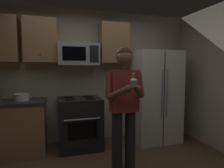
{
  "coord_description": "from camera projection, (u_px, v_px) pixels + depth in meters",
  "views": [
    {
      "loc": [
        -0.58,
        -2.13,
        1.47
      ],
      "look_at": [
        0.17,
        0.38,
        1.25
      ],
      "focal_mm": 30.84,
      "sensor_mm": 36.0,
      "label": 1
    }
  ],
  "objects": [
    {
      "name": "wall_back",
      "position": [
        84.0,
        76.0,
        3.88
      ],
      "size": [
        4.4,
        0.1,
        2.6
      ],
      "primitive_type": "cube",
      "color": "#B7AD99",
      "rests_on": "ground"
    },
    {
      "name": "oven_range",
      "position": [
        80.0,
        123.0,
        3.53
      ],
      "size": [
        0.76,
        0.7,
        0.93
      ],
      "color": "black",
      "rests_on": "ground"
    },
    {
      "name": "microwave",
      "position": [
        78.0,
        54.0,
        3.54
      ],
      "size": [
        0.74,
        0.41,
        0.4
      ],
      "color": "#9EA0A5"
    },
    {
      "name": "refrigerator",
      "position": [
        154.0,
        96.0,
        3.89
      ],
      "size": [
        0.9,
        0.75,
        1.8
      ],
      "color": "white",
      "rests_on": "ground"
    },
    {
      "name": "cabinet_row_upper",
      "position": [
        45.0,
        41.0,
        3.41
      ],
      "size": [
        2.78,
        0.36,
        0.76
      ],
      "color": "#9E7247"
    },
    {
      "name": "counter_left",
      "position": [
        1.0,
        129.0,
        3.18
      ],
      "size": [
        1.44,
        0.66,
        0.92
      ],
      "color": "#9E7247",
      "rests_on": "ground"
    },
    {
      "name": "bowl_large_white",
      "position": [
        22.0,
        97.0,
        3.25
      ],
      "size": [
        0.25,
        0.25,
        0.12
      ],
      "color": "white",
      "rests_on": "counter_left"
    },
    {
      "name": "person",
      "position": [
        124.0,
        102.0,
        2.69
      ],
      "size": [
        0.6,
        0.48,
        1.76
      ],
      "color": "#262628",
      "rests_on": "ground"
    },
    {
      "name": "cupcake",
      "position": [
        134.0,
        82.0,
        2.35
      ],
      "size": [
        0.09,
        0.09,
        0.17
      ],
      "color": "#A87F56"
    }
  ]
}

